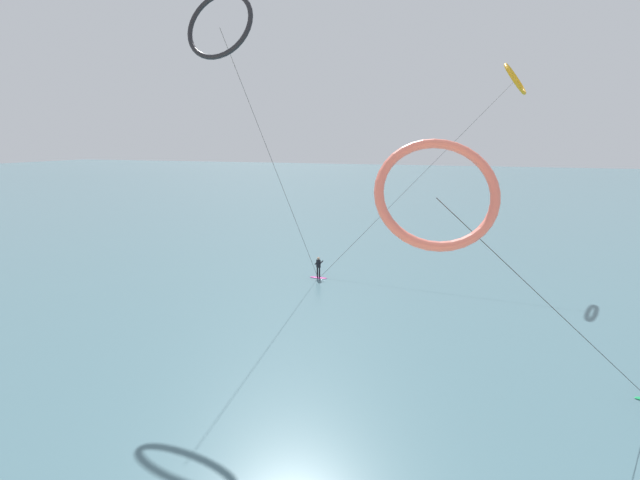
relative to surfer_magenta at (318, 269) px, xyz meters
name	(u,v)px	position (x,y,z in m)	size (l,w,h in m)	color
sea_water	(449,190)	(4.81, 71.46, -0.78)	(400.00, 200.00, 0.08)	#476B75
surfer_magenta	(318,269)	(0.00, 0.00, 0.00)	(1.40, 0.72, 1.70)	#CC288E
kite_amber	(515,79)	(13.68, 10.36, 14.85)	(15.02, 12.14, 17.08)	orange
kite_charcoal	(220,25)	(-2.50, -9.34, 16.13)	(4.63, 10.37, 18.95)	black
kite_coral	(437,193)	(10.66, -20.41, 8.50)	(10.54, 9.46, 10.89)	#EA7260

